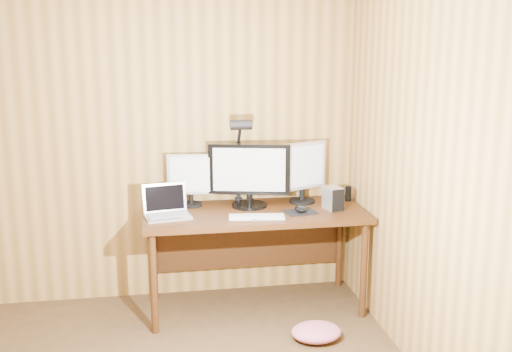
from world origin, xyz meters
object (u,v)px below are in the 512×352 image
object	(u,v)px
keyboard	(257,217)
speaker	(348,194)
mouse	(301,209)
hard_drive	(333,198)
desk_lamp	(240,148)
monitor_left	(191,179)
desk	(253,224)
monitor_right	(302,170)
laptop	(167,208)
phone	(255,218)
monitor_center	(249,174)

from	to	relation	value
keyboard	speaker	xyz separation A→B (m)	(0.77, 0.34, 0.05)
mouse	keyboard	bearing A→B (deg)	-178.43
hard_drive	desk_lamp	distance (m)	0.78
mouse	hard_drive	size ratio (longest dim) A/B	0.70
monitor_left	desk	bearing A→B (deg)	-8.61
monitor_right	laptop	world-z (taller)	monitor_right
monitor_right	laptop	bearing A→B (deg)	167.89
monitor_left	phone	distance (m)	0.62
mouse	phone	bearing A→B (deg)	-176.38
mouse	speaker	xyz separation A→B (m)	(0.44, 0.25, 0.03)
monitor_right	speaker	xyz separation A→B (m)	(0.36, -0.01, -0.19)
desk	laptop	distance (m)	0.67
monitor_left	mouse	size ratio (longest dim) A/B	3.25
keyboard	speaker	size ratio (longest dim) A/B	3.52
laptop	desk_lamp	world-z (taller)	desk_lamp
phone	speaker	size ratio (longest dim) A/B	0.99
monitor_left	monitor_right	world-z (taller)	monitor_right
hard_drive	phone	xyz separation A→B (m)	(-0.61, -0.15, -0.08)
keyboard	hard_drive	xyz separation A→B (m)	(0.59, 0.13, 0.07)
speaker	desk_lamp	size ratio (longest dim) A/B	0.16
monitor_left	hard_drive	bearing A→B (deg)	-5.71
monitor_center	laptop	xyz separation A→B (m)	(-0.61, -0.15, -0.19)
mouse	desk	bearing A→B (deg)	139.01
hard_drive	phone	bearing A→B (deg)	179.42
desk_lamp	desk	bearing A→B (deg)	-76.13
hard_drive	speaker	world-z (taller)	hard_drive
keyboard	phone	size ratio (longest dim) A/B	3.57
monitor_center	hard_drive	world-z (taller)	monitor_center
desk	keyboard	xyz separation A→B (m)	(-0.02, -0.26, 0.13)
mouse	monitor_right	bearing A→B (deg)	60.59
monitor_center	hard_drive	bearing A→B (deg)	-3.56
monitor_center	speaker	distance (m)	0.80
desk	mouse	bearing A→B (deg)	-27.54
monitor_center	phone	distance (m)	0.40
monitor_center	mouse	bearing A→B (deg)	-19.53
monitor_left	hard_drive	world-z (taller)	monitor_left
mouse	monitor_left	bearing A→B (deg)	144.61
monitor_center	speaker	size ratio (longest dim) A/B	5.26
hard_drive	phone	world-z (taller)	hard_drive
monitor_center	speaker	bearing A→B (deg)	15.86
monitor_center	mouse	distance (m)	0.46
mouse	desk_lamp	size ratio (longest dim) A/B	0.17
monitor_center	monitor_left	world-z (taller)	monitor_center
keyboard	mouse	world-z (taller)	mouse
laptop	phone	xyz separation A→B (m)	(0.60, -0.17, -0.05)
laptop	mouse	world-z (taller)	laptop
monitor_center	keyboard	bearing A→B (deg)	-76.26
monitor_center	speaker	xyz separation A→B (m)	(0.78, 0.04, -0.19)
mouse	laptop	bearing A→B (deg)	162.63
laptop	speaker	xyz separation A→B (m)	(1.39, 0.19, 0.00)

